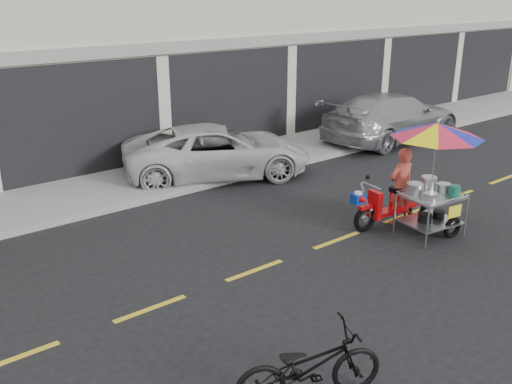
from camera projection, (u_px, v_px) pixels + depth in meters
ground at (337, 240)px, 10.92m from camera, size 90.00×90.00×0.00m
sidewalk at (185, 169)px, 14.96m from camera, size 45.00×3.00×0.15m
centerline at (337, 240)px, 10.92m from camera, size 42.00×0.10×0.01m
white_pickup at (217, 151)px, 14.45m from camera, size 5.21×3.90×1.31m
silver_pickup at (392, 117)px, 17.88m from camera, size 5.22×2.26×1.50m
near_bicycle at (309, 366)px, 6.54m from camera, size 1.89×1.24×0.94m
food_vendor_rig at (422, 161)px, 10.95m from camera, size 2.25×2.01×2.27m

